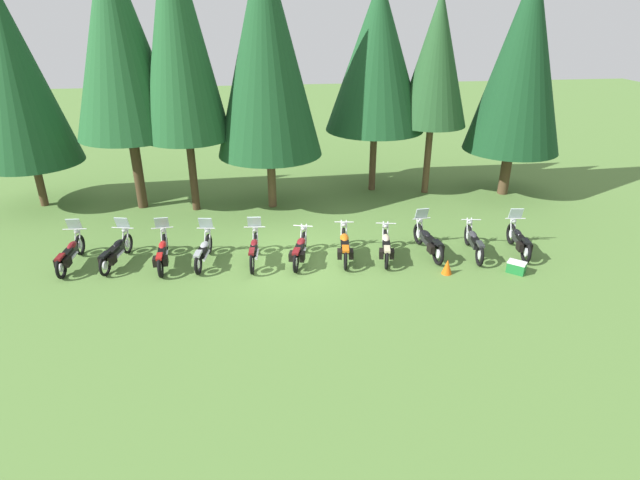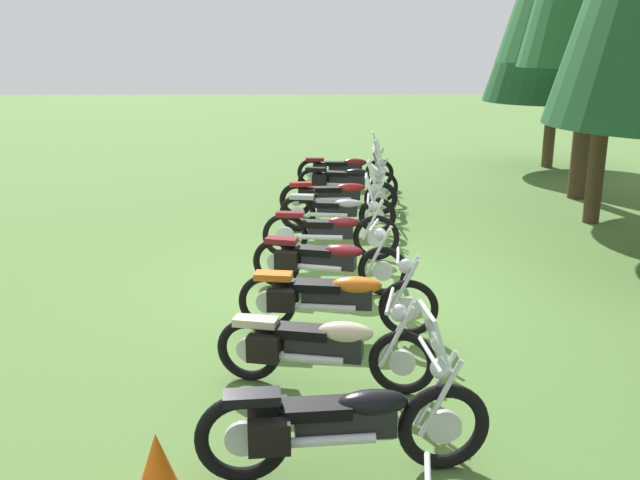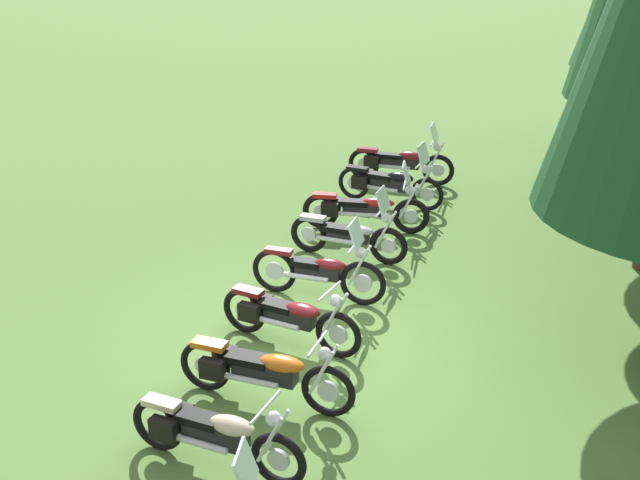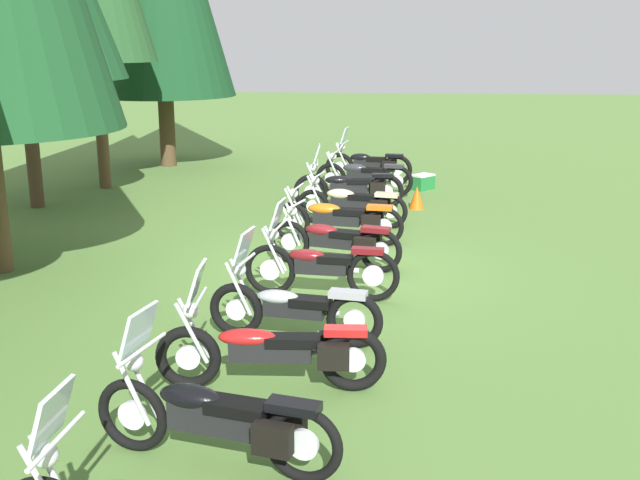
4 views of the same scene
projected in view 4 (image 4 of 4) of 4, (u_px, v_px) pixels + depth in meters
name	position (u px, v px, depth m)	size (l,w,h in m)	color
ground_plane	(325.00, 269.00, 11.99)	(80.00, 80.00, 0.00)	#547A38
motorcycle_1	(217.00, 416.00, 6.34)	(0.91, 2.22, 1.35)	black
motorcycle_2	(273.00, 349.00, 7.75)	(0.70, 2.39, 1.35)	black
motorcycle_3	(292.00, 307.00, 9.00)	(0.61, 2.13, 1.35)	black
motorcycle_4	(319.00, 265.00, 10.52)	(0.70, 2.19, 1.38)	black
motorcycle_5	(337.00, 240.00, 11.93)	(0.90, 2.17, 1.00)	black
motorcycle_6	(339.00, 218.00, 13.35)	(0.77, 2.37, 1.00)	black
motorcycle_7	(353.00, 203.00, 14.63)	(0.84, 2.19, 0.99)	black
motorcycle_8	(350.00, 187.00, 16.06)	(0.68, 2.35, 1.38)	black
motorcycle_9	(363.00, 176.00, 17.48)	(0.66, 2.28, 1.02)	black
motorcycle_10	(369.00, 164.00, 18.94)	(0.73, 2.20, 1.38)	black
picnic_cooler	(422.00, 182.00, 18.23)	(0.64, 0.63, 0.37)	#1E7233
traffic_cone	(417.00, 198.00, 16.15)	(0.32, 0.32, 0.48)	#EA590F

